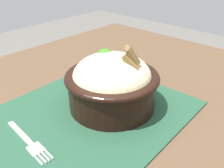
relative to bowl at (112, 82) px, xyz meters
The scene contains 4 objects.
table 0.13m from the bowl, 10.03° to the left, with size 1.10×0.88×0.71m.
placemat 0.08m from the bowl, 13.75° to the right, with size 0.39×0.32×0.00m, color #1E422D.
bowl is the anchor object (origin of this frame).
fork 0.19m from the bowl, ahead, with size 0.02×0.13×0.00m.
Camera 1 is at (0.25, 0.27, 0.99)m, focal length 39.23 mm.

